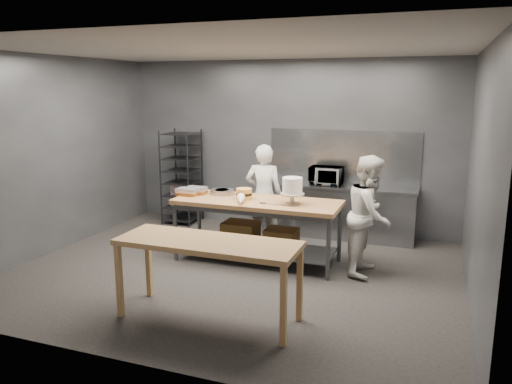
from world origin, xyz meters
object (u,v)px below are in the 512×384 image
Objects in this scene: near_counter at (208,248)px; microwave at (326,175)px; work_table at (257,223)px; layer_cake at (244,194)px; chef_right at (370,215)px; frosted_cake_stand at (292,187)px; speed_rack at (182,178)px; chef_behind at (264,195)px.

microwave reaches higher than near_counter.
layer_cake reaches higher than work_table.
work_table is 0.47m from layer_cake.
chef_right is 7.20× the size of layer_cake.
near_counter is 5.26× the size of frosted_cake_stand.
near_counter is at bearing -57.57° from speed_rack.
work_table is 1.62m from chef_right.
near_counter is 1.14× the size of speed_rack.
frosted_cake_stand is at bearing -32.03° from speed_rack.
near_counter is 1.97m from layer_cake.
near_counter is 1.21× the size of chef_behind.
chef_right is at bearing 54.49° from near_counter.
near_counter is 2.49m from chef_right.
microwave is 1.43× the size of frosted_cake_stand.
speed_rack reaches higher than work_table.
work_table is 6.32× the size of frosted_cake_stand.
chef_behind is (-0.32, 2.72, 0.01)m from near_counter.
layer_cake is at bearing 100.15° from near_counter.
chef_right reaches higher than near_counter.
microwave is (0.65, 1.63, 0.48)m from work_table.
work_table is at bearing 94.32° from near_counter.
chef_behind reaches higher than work_table.
near_counter is 1.22× the size of chef_right.
frosted_cake_stand is 0.77m from layer_cake.
speed_rack reaches higher than near_counter.
near_counter is 2.74m from chef_behind.
work_table is 1.20× the size of near_counter.
frosted_cake_stand is (0.72, -0.85, 0.34)m from chef_behind.
work_table is at bearing 96.98° from chef_right.
speed_rack is at bearing 122.43° from near_counter.
chef_right reaches higher than work_table.
near_counter is 8.79× the size of layer_cake.
work_table is 1.46× the size of chef_behind.
chef_behind is 1.21m from microwave.
frosted_cake_stand is (0.40, 1.86, 0.35)m from near_counter.
speed_rack is 2.46m from layer_cake.
speed_rack is at bearing -178.32° from microwave.
chef_behind is at bearing 130.04° from frosted_cake_stand.
speed_rack is at bearing 147.97° from frosted_cake_stand.
chef_right is at bearing 2.72° from work_table.
speed_rack is 3.96m from chef_right.
microwave is at bearing 1.68° from speed_rack.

